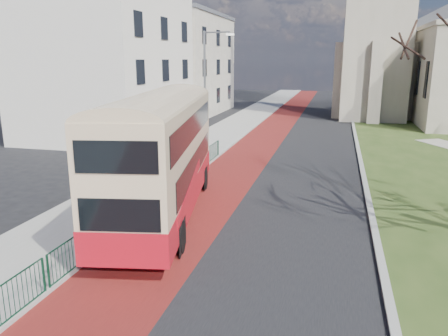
% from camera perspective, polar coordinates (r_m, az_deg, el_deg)
% --- Properties ---
extents(ground, '(160.00, 160.00, 0.00)m').
position_cam_1_polar(ground, '(13.73, -6.33, -13.24)').
color(ground, black).
rests_on(ground, ground).
extents(road_carriageway, '(9.00, 120.00, 0.01)m').
position_cam_1_polar(road_carriageway, '(32.13, 8.92, 2.61)').
color(road_carriageway, black).
rests_on(road_carriageway, ground).
extents(bus_lane, '(3.40, 120.00, 0.01)m').
position_cam_1_polar(bus_lane, '(32.49, 4.17, 2.87)').
color(bus_lane, '#591414').
rests_on(bus_lane, ground).
extents(pavement_west, '(4.00, 120.00, 0.12)m').
position_cam_1_polar(pavement_west, '(33.35, -2.27, 3.28)').
color(pavement_west, gray).
rests_on(pavement_west, ground).
extents(kerb_west, '(0.25, 120.00, 0.13)m').
position_cam_1_polar(kerb_west, '(32.84, 1.08, 3.13)').
color(kerb_west, '#999993').
rests_on(kerb_west, ground).
extents(kerb_east, '(0.25, 80.00, 0.13)m').
position_cam_1_polar(kerb_east, '(33.99, 17.01, 2.89)').
color(kerb_east, '#999993').
rests_on(kerb_east, ground).
extents(pedestrian_railing, '(0.07, 24.00, 1.12)m').
position_cam_1_polar(pedestrian_railing, '(18.00, -10.70, -4.75)').
color(pedestrian_railing, '#0D3A24').
rests_on(pedestrian_railing, ground).
extents(street_block_near, '(10.30, 14.30, 13.00)m').
position_cam_1_polar(street_block_near, '(38.14, -14.92, 13.93)').
color(street_block_near, silver).
rests_on(street_block_near, ground).
extents(street_block_far, '(10.30, 16.30, 11.50)m').
position_cam_1_polar(street_block_far, '(52.71, -6.20, 13.39)').
color(street_block_far, '#B4AC98').
rests_on(street_block_far, ground).
extents(streetlamp, '(2.13, 0.18, 8.00)m').
position_cam_1_polar(streetlamp, '(30.71, -2.25, 10.89)').
color(streetlamp, gray).
rests_on(streetlamp, pavement_west).
extents(bus, '(4.80, 11.86, 4.84)m').
position_cam_1_polar(bus, '(17.57, -8.15, 2.35)').
color(bus, '#AB0F1D').
rests_on(bus, ground).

